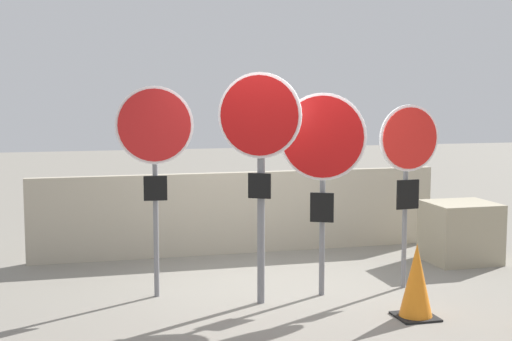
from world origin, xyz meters
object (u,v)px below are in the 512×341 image
at_px(stop_sign_1, 260,140).
at_px(stop_sign_2, 323,149).
at_px(stop_sign_0, 155,141).
at_px(storage_crate, 460,232).
at_px(stop_sign_3, 409,153).
at_px(traffic_cone_0, 416,281).

xyz_separation_m(stop_sign_1, stop_sign_2, (0.71, 0.11, -0.12)).
height_order(stop_sign_0, storage_crate, stop_sign_0).
bearing_deg(stop_sign_2, stop_sign_3, 27.91).
xyz_separation_m(stop_sign_2, storage_crate, (2.26, 1.04, -1.19)).
bearing_deg(stop_sign_3, stop_sign_1, 179.59).
relative_size(stop_sign_2, traffic_cone_0, 2.97).
xyz_separation_m(traffic_cone_0, storage_crate, (1.63, 1.96, 0.02)).
relative_size(stop_sign_1, storage_crate, 2.81).
relative_size(stop_sign_0, storage_crate, 2.65).
relative_size(stop_sign_3, storage_crate, 2.42).
xyz_separation_m(stop_sign_2, traffic_cone_0, (0.64, -0.92, -1.21)).
height_order(stop_sign_1, stop_sign_2, stop_sign_1).
bearing_deg(traffic_cone_0, stop_sign_1, 149.09).
xyz_separation_m(stop_sign_3, storage_crate, (1.25, 0.99, -1.12)).
xyz_separation_m(stop_sign_0, traffic_cone_0, (2.34, -1.31, -1.31)).
bearing_deg(storage_crate, stop_sign_1, -158.76).
bearing_deg(stop_sign_2, stop_sign_0, -167.83).
height_order(stop_sign_0, traffic_cone_0, stop_sign_0).
xyz_separation_m(stop_sign_1, traffic_cone_0, (1.34, -0.80, -1.33)).
xyz_separation_m(stop_sign_0, storage_crate, (3.96, 0.65, -1.28)).
relative_size(stop_sign_3, traffic_cone_0, 2.79).
xyz_separation_m(stop_sign_1, stop_sign_3, (1.72, 0.17, -0.19)).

